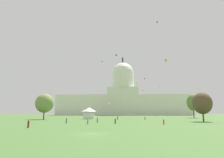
% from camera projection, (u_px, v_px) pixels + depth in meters
% --- Properties ---
extents(ground_plane, '(800.00, 800.00, 0.00)m').
position_uv_depth(ground_plane, '(91.00, 134.00, 29.81)').
color(ground_plane, '#42662D').
extents(capitol_building, '(147.35, 25.09, 65.83)m').
position_uv_depth(capitol_building, '(123.00, 98.00, 213.89)').
color(capitol_building, silver).
rests_on(capitol_building, ground_plane).
extents(event_tent, '(6.09, 6.85, 5.74)m').
position_uv_depth(event_tent, '(89.00, 113.00, 96.62)').
color(event_tent, white).
rests_on(event_tent, ground_plane).
extents(tree_west_far, '(10.37, 9.55, 12.00)m').
position_uv_depth(tree_west_far, '(45.00, 103.00, 90.45)').
color(tree_west_far, brown).
rests_on(tree_west_far, ground_plane).
extents(tree_east_near, '(9.53, 9.53, 10.51)m').
position_uv_depth(tree_east_near, '(202.00, 103.00, 69.00)').
color(tree_east_near, brown).
rests_on(tree_east_near, ground_plane).
extents(tree_east_mid, '(10.06, 10.00, 14.06)m').
position_uv_depth(tree_east_mid, '(193.00, 102.00, 114.62)').
color(tree_east_mid, brown).
rests_on(tree_east_mid, ground_plane).
extents(person_denim_edge_east, '(0.57, 0.57, 1.66)m').
position_uv_depth(person_denim_edge_east, '(118.00, 118.00, 87.70)').
color(person_denim_edge_east, '#3D5684').
rests_on(person_denim_edge_east, ground_plane).
extents(person_olive_back_right, '(0.63, 0.63, 1.60)m').
position_uv_depth(person_olive_back_right, '(115.00, 121.00, 56.33)').
color(person_olive_back_right, olive).
rests_on(person_olive_back_right, ground_plane).
extents(person_denim_edge_west, '(0.33, 0.33, 1.68)m').
position_uv_depth(person_denim_edge_west, '(66.00, 121.00, 57.84)').
color(person_denim_edge_west, '#3D5684').
rests_on(person_denim_edge_west, ground_plane).
extents(person_olive_near_tree_east, '(0.51, 0.51, 1.51)m').
position_uv_depth(person_olive_near_tree_east, '(145.00, 118.00, 85.06)').
color(person_olive_near_tree_east, olive).
rests_on(person_olive_near_tree_east, ground_plane).
extents(person_maroon_near_tree_west, '(0.44, 0.44, 1.67)m').
position_uv_depth(person_maroon_near_tree_west, '(28.00, 124.00, 41.36)').
color(person_maroon_near_tree_west, maroon).
rests_on(person_maroon_near_tree_west, ground_plane).
extents(person_grey_mid_center, '(0.52, 0.52, 1.74)m').
position_uv_depth(person_grey_mid_center, '(88.00, 121.00, 54.01)').
color(person_grey_mid_center, gray).
rests_on(person_grey_mid_center, ground_plane).
extents(person_grey_front_right, '(0.55, 0.55, 1.68)m').
position_uv_depth(person_grey_front_right, '(97.00, 120.00, 62.07)').
color(person_grey_front_right, gray).
rests_on(person_grey_front_right, ground_plane).
extents(person_red_front_center, '(0.34, 0.34, 1.51)m').
position_uv_depth(person_red_front_center, '(164.00, 122.00, 53.00)').
color(person_red_front_center, red).
rests_on(person_red_front_center, ground_plane).
extents(kite_lime_mid, '(1.05, 1.12, 1.19)m').
position_uv_depth(kite_lime_mid, '(145.00, 79.00, 166.21)').
color(kite_lime_mid, '#8CD133').
extents(kite_violet_mid, '(1.69, 1.19, 0.22)m').
position_uv_depth(kite_violet_mid, '(82.00, 95.00, 170.57)').
color(kite_violet_mid, purple).
extents(kite_turquoise_mid, '(0.84, 0.84, 0.71)m').
position_uv_depth(kite_turquoise_mid, '(116.00, 55.00, 89.81)').
color(kite_turquoise_mid, teal).
extents(kite_blue_low, '(1.14, 1.30, 0.35)m').
position_uv_depth(kite_blue_low, '(158.00, 87.00, 98.30)').
color(kite_blue_low, blue).
extents(kite_green_high, '(1.08, 1.29, 0.29)m').
position_uv_depth(kite_green_high, '(127.00, 64.00, 167.82)').
color(kite_green_high, green).
extents(kite_red_low, '(1.82, 1.75, 2.57)m').
position_uv_depth(kite_red_low, '(110.00, 104.00, 138.06)').
color(kite_red_low, red).
extents(kite_white_mid, '(1.48, 1.51, 3.87)m').
position_uv_depth(kite_white_mid, '(137.00, 82.00, 102.08)').
color(kite_white_mid, white).
extents(kite_yellow_low, '(1.17, 1.17, 3.05)m').
position_uv_depth(kite_yellow_low, '(120.00, 96.00, 158.17)').
color(kite_yellow_low, yellow).
extents(kite_black_low, '(1.30, 0.93, 2.10)m').
position_uv_depth(kite_black_low, '(143.00, 91.00, 133.58)').
color(kite_black_low, black).
extents(kite_cyan_high, '(1.31, 1.32, 2.61)m').
position_uv_depth(kite_cyan_high, '(102.00, 61.00, 168.41)').
color(kite_cyan_high, '#33BCDB').
extents(kite_gold_mid, '(1.15, 1.17, 3.63)m').
position_uv_depth(kite_gold_mid, '(166.00, 60.00, 85.52)').
color(kite_gold_mid, gold).
extents(kite_pink_high, '(0.86, 1.08, 2.63)m').
position_uv_depth(kite_pink_high, '(157.00, 22.00, 112.81)').
color(kite_pink_high, pink).
extents(kite_orange_low, '(0.52, 0.94, 3.78)m').
position_uv_depth(kite_orange_low, '(165.00, 93.00, 143.33)').
color(kite_orange_low, orange).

